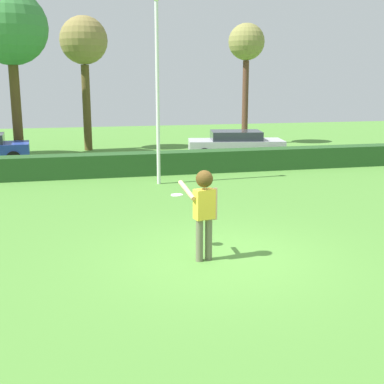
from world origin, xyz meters
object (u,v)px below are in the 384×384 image
lamppost (157,83)px  birch_tree (84,44)px  person (204,204)px  parked_car_silver (236,143)px  frisbee (177,195)px  oak_tree (10,29)px  bare_elm_tree (246,46)px

lamppost → birch_tree: bearing=102.3°
person → lamppost: bearing=86.8°
lamppost → birch_tree: 9.64m
lamppost → parked_car_silver: (4.33, 4.78, -2.69)m
person → frisbee: bearing=114.3°
oak_tree → birch_tree: size_ratio=1.12×
birch_tree → lamppost: bearing=-77.7°
frisbee → oak_tree: oak_tree is taller
person → oak_tree: 16.39m
parked_car_silver → oak_tree: bearing=164.1°
parked_car_silver → birch_tree: bearing=144.8°
parked_car_silver → bare_elm_tree: size_ratio=0.69×
oak_tree → birch_tree: bearing=29.4°
person → lamppost: (0.42, 7.56, 2.24)m
parked_car_silver → birch_tree: birch_tree is taller
oak_tree → birch_tree: oak_tree is taller
frisbee → parked_car_silver: size_ratio=0.05×
oak_tree → bare_elm_tree: 11.85m
lamppost → parked_car_silver: bearing=47.8°
person → birch_tree: 17.37m
parked_car_silver → oak_tree: 11.04m
bare_elm_tree → oak_tree: bearing=-169.2°
person → bare_elm_tree: size_ratio=0.28×
person → oak_tree: oak_tree is taller
person → frisbee: 0.88m
person → bare_elm_tree: (6.89, 17.25, 4.12)m
parked_car_silver → birch_tree: size_ratio=0.68×
person → parked_car_silver: size_ratio=0.40×
frisbee → bare_elm_tree: (7.25, 16.44, 4.10)m
bare_elm_tree → birch_tree: 8.49m
lamppost → oak_tree: size_ratio=0.84×
birch_tree → person: bearing=-84.6°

